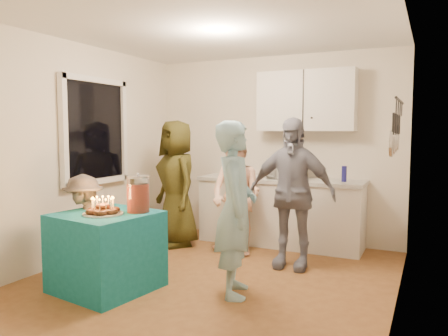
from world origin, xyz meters
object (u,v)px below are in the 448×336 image
at_px(woman_back_left, 177,183).
at_px(woman_back_right, 291,193).
at_px(child_near_left, 84,228).
at_px(counter, 280,213).
at_px(punch_jar, 138,195).
at_px(party_table, 106,251).
at_px(man_birthday, 236,209).
at_px(microwave, 287,168).
at_px(woman_back_center, 236,196).

bearing_deg(woman_back_left, woman_back_right, 24.20).
distance_m(woman_back_left, child_near_left, 1.67).
xyz_separation_m(counter, punch_jar, (-0.74, -2.18, 0.50)).
xyz_separation_m(party_table, woman_back_left, (-0.26, 1.74, 0.47)).
xyz_separation_m(man_birthday, woman_back_left, (-1.46, 1.31, 0.02)).
xyz_separation_m(woman_back_left, child_near_left, (-0.11, -1.64, -0.29)).
height_order(microwave, party_table, microwave).
xyz_separation_m(counter, man_birthday, (0.20, -1.93, 0.40)).
bearing_deg(punch_jar, child_near_left, -173.34).
height_order(counter, man_birthday, man_birthday).
bearing_deg(man_birthday, woman_back_right, -34.38).
relative_size(counter, man_birthday, 1.33).
distance_m(woman_back_left, woman_back_center, 0.93).
distance_m(woman_back_center, woman_back_right, 0.80).
height_order(party_table, woman_back_right, woman_back_right).
bearing_deg(microwave, child_near_left, -125.97).
distance_m(party_table, woman_back_left, 1.82).
bearing_deg(woman_back_left, man_birthday, -8.40).
relative_size(man_birthday, child_near_left, 1.49).
xyz_separation_m(man_birthday, woman_back_right, (0.23, 1.04, 0.03)).
bearing_deg(child_near_left, woman_back_center, 103.16).
bearing_deg(punch_jar, counter, 71.28).
height_order(counter, party_table, counter).
bearing_deg(party_table, man_birthday, 19.42).
relative_size(punch_jar, woman_back_right, 0.20).
xyz_separation_m(counter, child_near_left, (-1.37, -2.25, 0.12)).
bearing_deg(woman_back_right, microwave, 109.68).
xyz_separation_m(party_table, child_near_left, (-0.37, 0.10, 0.17)).
bearing_deg(punch_jar, man_birthday, 15.12).
height_order(microwave, punch_jar, microwave).
distance_m(party_table, man_birthday, 1.35).
distance_m(punch_jar, woman_back_center, 1.55).
xyz_separation_m(counter, woman_back_right, (0.42, -0.89, 0.42)).
height_order(man_birthday, woman_back_center, man_birthday).
height_order(man_birthday, woman_back_left, woman_back_left).
relative_size(party_table, woman_back_center, 0.57).
relative_size(microwave, woman_back_right, 0.29).
bearing_deg(microwave, woman_back_left, -158.67).
xyz_separation_m(microwave, woman_back_center, (-0.44, -0.69, -0.31)).
relative_size(woman_back_left, woman_back_center, 1.14).
xyz_separation_m(counter, woman_back_center, (-0.35, -0.69, 0.31)).
relative_size(party_table, child_near_left, 0.77).
distance_m(woman_back_right, child_near_left, 2.28).
relative_size(woman_back_right, child_near_left, 1.54).
height_order(party_table, woman_back_left, woman_back_left).
bearing_deg(woman_back_right, woman_back_left, 170.02).
relative_size(party_table, woman_back_left, 0.50).
xyz_separation_m(woman_back_left, woman_back_center, (0.92, -0.08, -0.10)).
height_order(party_table, woman_back_center, woman_back_center).
bearing_deg(man_birthday, woman_back_left, 26.01).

